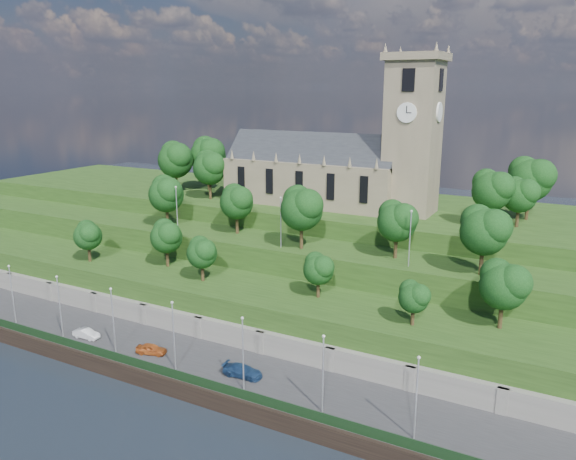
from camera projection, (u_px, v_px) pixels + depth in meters
The scene contains 17 objects.
ground at pixel (176, 397), 66.90m from camera, with size 320.00×320.00×0.00m, color black.
promenade at pixel (206, 368), 71.78m from camera, with size 160.00×12.00×2.00m, color #2D2D30.
quay_wall at pixel (176, 389), 66.59m from camera, with size 160.00×0.50×2.20m, color black.
fence at pixel (178, 375), 66.77m from camera, with size 160.00×0.10×1.20m, color #173418.
retaining_wall at pixel (232, 339), 76.51m from camera, with size 160.00×2.10×5.00m.
embankment_lower at pixel (255, 314), 81.29m from camera, with size 160.00×12.00×8.00m, color #224115.
embankment_upper at pixel (290, 279), 90.20m from camera, with size 160.00×10.00×12.00m, color #224115.
hilltop at pixel (341, 239), 107.77m from camera, with size 160.00×32.00×15.00m, color #224115.
church at pixel (338, 164), 100.27m from camera, with size 38.60×12.35×27.60m.
trees_lower at pixel (272, 257), 78.26m from camera, with size 69.20×9.09×8.35m.
trees_upper at pixel (306, 208), 84.89m from camera, with size 59.97×9.02×9.61m.
trees_hilltop at pixel (306, 167), 102.22m from camera, with size 72.91×16.55×11.12m.
lamp_posts_promenade at pixel (174, 331), 68.19m from camera, with size 60.36×0.36×8.99m.
lamp_posts_upper at pixel (281, 218), 85.02m from camera, with size 40.36×0.36×7.95m.
car_left at pixel (151, 349), 73.27m from camera, with size 1.61×4.01×1.37m, color #A54A1B.
car_middle at pixel (86, 334), 77.92m from camera, with size 1.38×3.97×1.31m, color silver.
car_right at pixel (243, 371), 67.55m from camera, with size 2.01×4.95×1.44m, color navy.
Camera 1 is at (40.03, -46.52, 35.86)m, focal length 35.00 mm.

